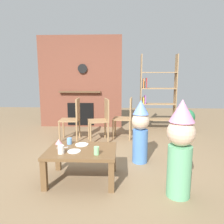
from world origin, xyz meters
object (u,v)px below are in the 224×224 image
object	(u,v)px
bookshelf	(155,96)
potted_plant_tall	(187,120)
paper_plate_rear	(74,151)
paper_plate_front	(82,145)
paper_cup_near_left	(97,151)
paper_cup_center	(61,150)
child_with_cone_hat	(180,146)
dining_chair_middle	(102,117)
child_in_pink	(140,130)
dining_chair_left	(74,117)
dining_chair_right	(127,116)
coffee_table	(82,154)
birthday_cake_slice	(59,141)
paper_cup_near_right	(69,141)

from	to	relation	value
bookshelf	potted_plant_tall	size ratio (longest dim) A/B	3.24
paper_plate_rear	paper_plate_front	bearing A→B (deg)	79.56
paper_cup_near_left	paper_cup_center	world-z (taller)	paper_cup_center
paper_cup_near_left	potted_plant_tall	size ratio (longest dim) A/B	0.17
paper_plate_front	potted_plant_tall	size ratio (longest dim) A/B	0.31
child_with_cone_hat	dining_chair_middle	world-z (taller)	child_with_cone_hat
child_in_pink	paper_cup_center	bearing A→B (deg)	-0.27
dining_chair_left	child_with_cone_hat	bearing A→B (deg)	126.08
paper_plate_front	dining_chair_right	world-z (taller)	dining_chair_right
paper_cup_center	dining_chair_middle	distance (m)	1.96
paper_plate_rear	dining_chair_middle	size ratio (longest dim) A/B	0.19
coffee_table	dining_chair_middle	distance (m)	1.77
bookshelf	paper_plate_rear	world-z (taller)	bookshelf
paper_plate_front	dining_chair_middle	xyz separation A→B (m)	(0.15, 1.58, 0.08)
coffee_table	birthday_cake_slice	distance (m)	0.44
bookshelf	dining_chair_left	bearing A→B (deg)	-149.42
paper_cup_near_right	dining_chair_right	xyz separation A→B (m)	(0.84, 1.77, 0.04)
paper_plate_front	birthday_cake_slice	distance (m)	0.34
dining_chair_left	dining_chair_middle	world-z (taller)	same
coffee_table	child_with_cone_hat	bearing A→B (deg)	-16.19
paper_cup_center	paper_plate_rear	xyz separation A→B (m)	(0.15, 0.07, -0.05)
paper_plate_rear	child_with_cone_hat	xyz separation A→B (m)	(1.26, -0.25, 0.17)
dining_chair_middle	dining_chair_right	bearing A→B (deg)	-170.11
birthday_cake_slice	child_with_cone_hat	xyz separation A→B (m)	(1.55, -0.56, 0.14)
paper_cup_center	potted_plant_tall	distance (m)	3.50
paper_cup_near_right	paper_plate_rear	size ratio (longest dim) A/B	0.52
paper_cup_near_left	potted_plant_tall	xyz separation A→B (m)	(1.87, 2.64, -0.15)
child_in_pink	bookshelf	bearing A→B (deg)	-141.72
paper_plate_front	paper_cup_near_left	bearing A→B (deg)	-55.68
paper_cup_near_right	potted_plant_tall	distance (m)	3.21
paper_plate_front	paper_plate_rear	size ratio (longest dim) A/B	1.08
paper_cup_near_right	dining_chair_left	world-z (taller)	dining_chair_left
bookshelf	dining_chair_middle	bearing A→B (deg)	-137.54
bookshelf	paper_plate_front	distance (m)	3.11
coffee_table	child_with_cone_hat	world-z (taller)	child_with_cone_hat
paper_cup_near_left	paper_cup_center	distance (m)	0.44
paper_plate_front	paper_plate_rear	world-z (taller)	same
paper_plate_rear	birthday_cake_slice	world-z (taller)	birthday_cake_slice
dining_chair_left	dining_chair_right	size ratio (longest dim) A/B	1.00
dining_chair_left	potted_plant_tall	size ratio (longest dim) A/B	1.53
paper_cup_center	dining_chair_middle	bearing A→B (deg)	79.80
paper_cup_near_right	dining_chair_middle	distance (m)	1.58
child_with_cone_hat	dining_chair_right	bearing A→B (deg)	-60.48
coffee_table	paper_cup_near_right	bearing A→B (deg)	134.45
paper_plate_front	dining_chair_left	distance (m)	1.69
dining_chair_right	paper_plate_front	bearing A→B (deg)	75.59
bookshelf	birthday_cake_slice	bearing A→B (deg)	-122.95
paper_plate_front	child_in_pink	distance (m)	0.97
paper_cup_near_left	potted_plant_tall	bearing A→B (deg)	54.72
paper_plate_rear	dining_chair_middle	xyz separation A→B (m)	(0.20, 1.85, 0.08)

